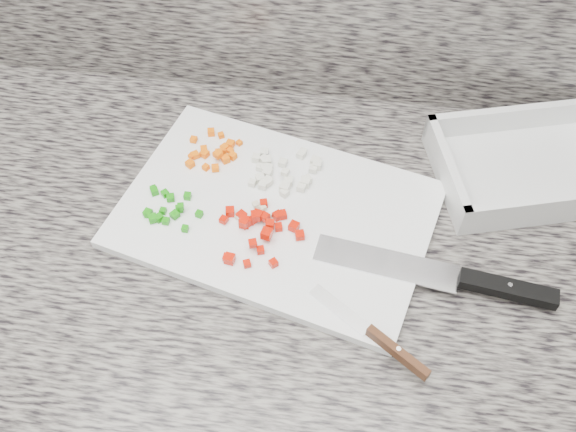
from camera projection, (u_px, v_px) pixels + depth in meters
name	position (u px, v px, depth m)	size (l,w,h in m)	color
cabinet	(225.00, 364.00, 1.28)	(3.92, 0.62, 0.86)	silver
countertop	(200.00, 236.00, 0.91)	(3.96, 0.64, 0.04)	slate
cutting_board	(276.00, 214.00, 0.90)	(0.43, 0.28, 0.01)	white
carrot_pile	(215.00, 152.00, 0.95)	(0.08, 0.08, 0.02)	#FB6605
onion_pile	(282.00, 172.00, 0.93)	(0.10, 0.09, 0.02)	silver
green_pepper_pile	(167.00, 208.00, 0.89)	(0.09, 0.07, 0.02)	#16840C
red_pepper_pile	(258.00, 227.00, 0.87)	(0.12, 0.11, 0.02)	red
garlic_pile	(256.00, 214.00, 0.89)	(0.05, 0.04, 0.01)	beige
chef_knife	(465.00, 280.00, 0.82)	(0.31, 0.08, 0.02)	silver
paring_knife	(382.00, 341.00, 0.77)	(0.15, 0.11, 0.02)	silver
tray	(525.00, 167.00, 0.94)	(0.30, 0.25, 0.05)	silver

